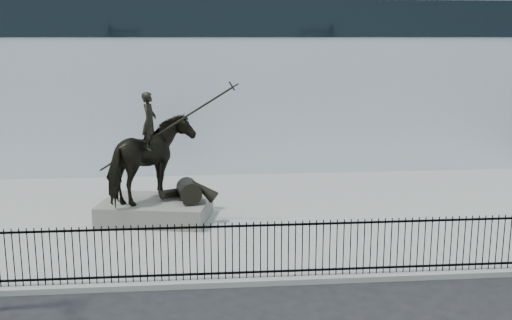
{
  "coord_description": "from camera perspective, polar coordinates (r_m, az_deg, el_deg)",
  "views": [
    {
      "loc": [
        -1.48,
        -13.17,
        6.25
      ],
      "look_at": [
        0.3,
        6.0,
        2.26
      ],
      "focal_mm": 42.0,
      "sensor_mm": 36.0,
      "label": 1
    }
  ],
  "objects": [
    {
      "name": "equestrian_statue",
      "position": [
        20.16,
        -9.51,
        -0.03
      ],
      "size": [
        4.47,
        3.2,
        3.84
      ],
      "rotation": [
        0.0,
        0.0,
        -0.19
      ],
      "color": "black",
      "rests_on": "statue_plinth"
    },
    {
      "name": "statue_plinth",
      "position": [
        20.59,
        -9.53,
        -4.72
      ],
      "size": [
        3.93,
        3.05,
        0.66
      ],
      "primitive_type": "cube",
      "rotation": [
        0.0,
        0.0,
        -0.19
      ],
      "color": "#5E5C56",
      "rests_on": "plaza"
    },
    {
      "name": "ground",
      "position": [
        14.65,
        1.01,
        -13.53
      ],
      "size": [
        120.0,
        120.0,
        0.0
      ],
      "primitive_type": "plane",
      "color": "black",
      "rests_on": "ground"
    },
    {
      "name": "picket_fence",
      "position": [
        15.45,
        0.51,
        -8.53
      ],
      "size": [
        22.1,
        0.1,
        1.5
      ],
      "color": "black",
      "rests_on": "plaza"
    },
    {
      "name": "building",
      "position": [
        33.25,
        -2.78,
        8.68
      ],
      "size": [
        44.0,
        14.0,
        9.0
      ],
      "primitive_type": "cube",
      "color": "silver",
      "rests_on": "ground"
    },
    {
      "name": "plaza",
      "position": [
        21.15,
        -1.07,
        -5.27
      ],
      "size": [
        30.0,
        12.0,
        0.15
      ],
      "primitive_type": "cube",
      "color": "gray",
      "rests_on": "ground"
    }
  ]
}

